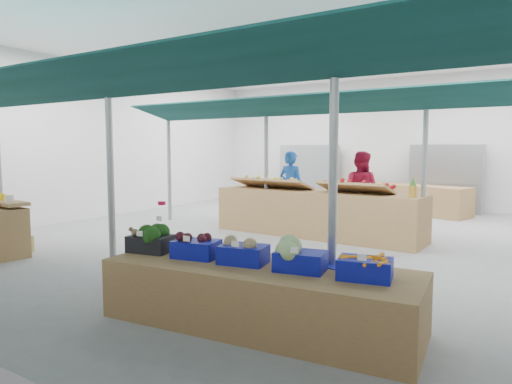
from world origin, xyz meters
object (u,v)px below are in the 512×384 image
at_px(crate_stack, 347,298).
at_px(vendor_left, 291,188).
at_px(veg_counter, 259,295).
at_px(fruit_counter, 316,213).
at_px(vendor_right, 360,191).

height_order(crate_stack, vendor_left, vendor_left).
xyz_separation_m(veg_counter, fruit_counter, (-1.61, 5.01, 0.16)).
bearing_deg(fruit_counter, crate_stack, -59.09).
distance_m(veg_counter, vendor_left, 6.75).
height_order(fruit_counter, crate_stack, fruit_counter).
xyz_separation_m(vendor_left, vendor_right, (1.80, 0.00, 0.00)).
height_order(crate_stack, vendor_right, vendor_right).
relative_size(veg_counter, vendor_left, 1.84).
xyz_separation_m(crate_stack, vendor_left, (-3.64, 5.69, 0.59)).
bearing_deg(fruit_counter, veg_counter, -69.29).
distance_m(vendor_left, vendor_right, 1.80).
height_order(veg_counter, fruit_counter, fruit_counter).
xyz_separation_m(veg_counter, vendor_right, (-1.01, 6.11, 0.59)).
height_order(veg_counter, crate_stack, crate_stack).
distance_m(veg_counter, crate_stack, 0.93).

